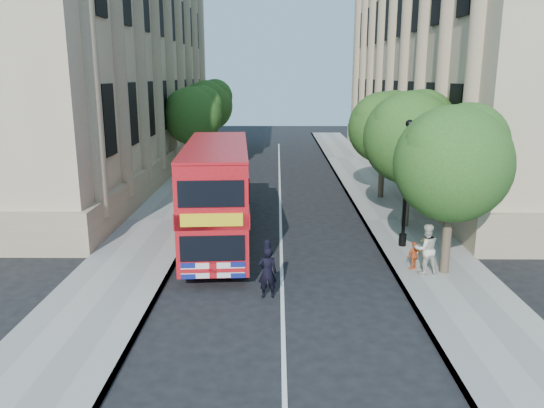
{
  "coord_description": "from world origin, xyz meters",
  "views": [
    {
      "loc": [
        -0.18,
        -14.88,
        6.97
      ],
      "look_at": [
        -0.36,
        4.26,
        2.3
      ],
      "focal_mm": 35.0,
      "sensor_mm": 36.0,
      "label": 1
    }
  ],
  "objects_px": {
    "double_decker_bus": "(217,193)",
    "police_constable": "(267,273)",
    "box_van": "(224,184)",
    "lamp_post": "(406,189)",
    "woman_pedestrian": "(426,249)"
  },
  "relations": [
    {
      "from": "double_decker_bus",
      "to": "police_constable",
      "type": "distance_m",
      "value": 5.67
    },
    {
      "from": "double_decker_bus",
      "to": "box_van",
      "type": "xyz_separation_m",
      "value": [
        -0.3,
        5.51,
        -0.79
      ]
    },
    {
      "from": "lamp_post",
      "to": "police_constable",
      "type": "xyz_separation_m",
      "value": [
        -5.48,
        -5.0,
        -1.67
      ]
    },
    {
      "from": "box_van",
      "to": "police_constable",
      "type": "bearing_deg",
      "value": -78.48
    },
    {
      "from": "box_van",
      "to": "double_decker_bus",
      "type": "bearing_deg",
      "value": -88.29
    },
    {
      "from": "police_constable",
      "to": "double_decker_bus",
      "type": "bearing_deg",
      "value": -74.54
    },
    {
      "from": "box_van",
      "to": "police_constable",
      "type": "xyz_separation_m",
      "value": [
        2.42,
        -10.56,
        -0.7
      ]
    },
    {
      "from": "double_decker_bus",
      "to": "box_van",
      "type": "bearing_deg",
      "value": 89.04
    },
    {
      "from": "box_van",
      "to": "woman_pedestrian",
      "type": "relative_size",
      "value": 3.08
    },
    {
      "from": "double_decker_bus",
      "to": "woman_pedestrian",
      "type": "xyz_separation_m",
      "value": [
        7.68,
        -3.15,
        -1.31
      ]
    },
    {
      "from": "lamp_post",
      "to": "double_decker_bus",
      "type": "height_order",
      "value": "lamp_post"
    },
    {
      "from": "lamp_post",
      "to": "woman_pedestrian",
      "type": "relative_size",
      "value": 2.86
    },
    {
      "from": "lamp_post",
      "to": "woman_pedestrian",
      "type": "bearing_deg",
      "value": -88.58
    },
    {
      "from": "lamp_post",
      "to": "police_constable",
      "type": "relative_size",
      "value": 3.06
    },
    {
      "from": "lamp_post",
      "to": "double_decker_bus",
      "type": "relative_size",
      "value": 0.56
    }
  ]
}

